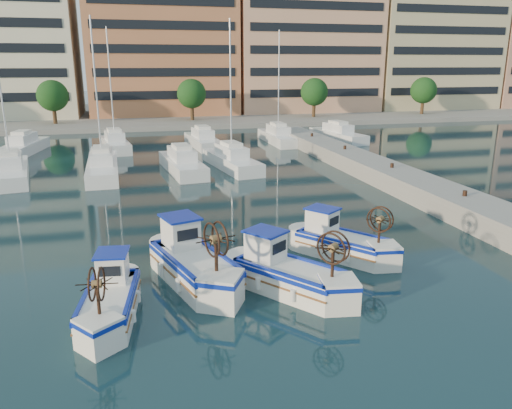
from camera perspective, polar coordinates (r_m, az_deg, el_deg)
name	(u,v)px	position (r m, az deg, el deg)	size (l,w,h in m)	color
ground	(265,287)	(19.28, 0.99, -9.36)	(300.00, 300.00, 0.00)	#18353E
quay	(442,197)	(31.37, 20.48, 0.77)	(3.00, 60.00, 1.20)	gray
waterfront	(214,45)	(83.08, -4.83, 17.76)	(180.00, 40.00, 25.60)	gray
yacht_marina	(156,153)	(45.32, -11.37, 5.76)	(39.05, 22.30, 11.50)	white
fishing_boat_a	(110,298)	(17.55, -16.35, -10.21)	(2.11, 4.09, 2.49)	white
fishing_boat_b	(193,262)	(19.51, -7.23, -6.51)	(3.21, 4.97, 3.02)	white
fishing_boat_c	(287,272)	(18.64, 3.60, -7.74)	(3.96, 4.45, 2.76)	white
fishing_boat_d	(340,241)	(22.19, 9.63, -4.13)	(3.73, 4.19, 2.59)	white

